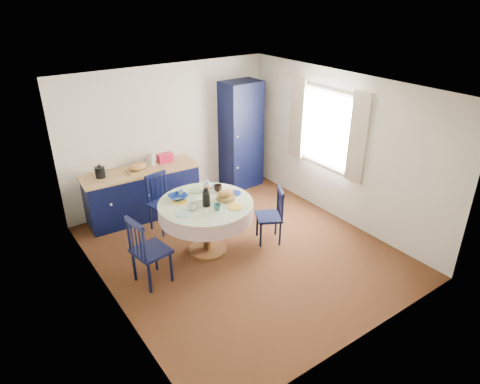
# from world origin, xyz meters

# --- Properties ---
(floor) EXTENTS (4.50, 4.50, 0.00)m
(floor) POSITION_xyz_m (0.00, 0.00, 0.00)
(floor) COLOR black
(floor) RESTS_ON ground
(ceiling) EXTENTS (4.50, 4.50, 0.00)m
(ceiling) POSITION_xyz_m (0.00, 0.00, 2.50)
(ceiling) COLOR white
(ceiling) RESTS_ON wall_back
(wall_back) EXTENTS (4.00, 0.02, 2.50)m
(wall_back) POSITION_xyz_m (0.00, 2.25, 1.25)
(wall_back) COLOR white
(wall_back) RESTS_ON floor
(wall_left) EXTENTS (0.02, 4.50, 2.50)m
(wall_left) POSITION_xyz_m (-2.00, 0.00, 1.25)
(wall_left) COLOR white
(wall_left) RESTS_ON floor
(wall_right) EXTENTS (0.02, 4.50, 2.50)m
(wall_right) POSITION_xyz_m (2.00, 0.00, 1.25)
(wall_right) COLOR white
(wall_right) RESTS_ON floor
(window) EXTENTS (0.10, 1.74, 1.45)m
(window) POSITION_xyz_m (1.95, 0.30, 1.52)
(window) COLOR white
(window) RESTS_ON wall_right
(kitchen_counter) EXTENTS (2.00, 0.74, 1.12)m
(kitchen_counter) POSITION_xyz_m (-0.76, 1.90, 0.45)
(kitchen_counter) COLOR black
(kitchen_counter) RESTS_ON floor
(pantry_cabinet) EXTENTS (0.75, 0.55, 2.09)m
(pantry_cabinet) POSITION_xyz_m (1.40, 2.00, 1.05)
(pantry_cabinet) COLOR black
(pantry_cabinet) RESTS_ON floor
(dining_table) EXTENTS (1.39, 1.39, 1.13)m
(dining_table) POSITION_xyz_m (-0.43, 0.30, 0.72)
(dining_table) COLOR brown
(dining_table) RESTS_ON floor
(chair_left) EXTENTS (0.50, 0.52, 1.02)m
(chair_left) POSITION_xyz_m (-1.46, 0.11, 0.52)
(chair_left) COLOR black
(chair_left) RESTS_ON floor
(chair_far) EXTENTS (0.49, 0.48, 0.96)m
(chair_far) POSITION_xyz_m (-0.66, 1.32, 0.49)
(chair_far) COLOR black
(chair_far) RESTS_ON floor
(chair_right) EXTENTS (0.52, 0.53, 0.90)m
(chair_right) POSITION_xyz_m (0.56, -0.01, 0.45)
(chair_right) COLOR black
(chair_right) RESTS_ON floor
(mug_a) EXTENTS (0.12, 0.12, 0.10)m
(mug_a) POSITION_xyz_m (-0.69, 0.23, 0.89)
(mug_a) COLOR silver
(mug_a) RESTS_ON dining_table
(mug_b) EXTENTS (0.10, 0.10, 0.10)m
(mug_b) POSITION_xyz_m (-0.43, 0.00, 0.89)
(mug_b) COLOR #2E6967
(mug_b) RESTS_ON dining_table
(mug_c) EXTENTS (0.13, 0.13, 0.10)m
(mug_c) POSITION_xyz_m (-0.09, 0.51, 0.90)
(mug_c) COLOR black
(mug_c) RESTS_ON dining_table
(mug_d) EXTENTS (0.09, 0.09, 0.09)m
(mug_d) POSITION_xyz_m (-0.62, 0.71, 0.89)
(mug_d) COLOR silver
(mug_d) RESTS_ON dining_table
(cobalt_bowl) EXTENTS (0.27, 0.27, 0.07)m
(cobalt_bowl) POSITION_xyz_m (-0.71, 0.63, 0.88)
(cobalt_bowl) COLOR navy
(cobalt_bowl) RESTS_ON dining_table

